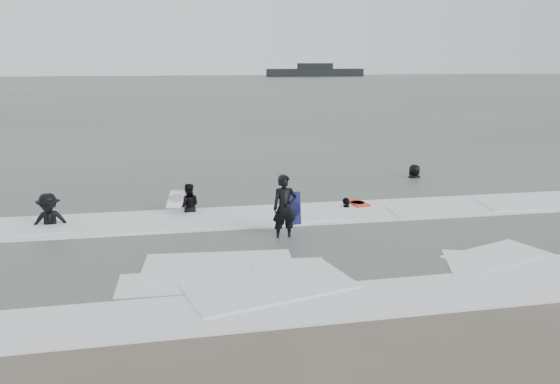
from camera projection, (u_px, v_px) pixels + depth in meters
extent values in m
plane|color=brown|center=(320.00, 293.00, 12.13)|extent=(320.00, 320.00, 0.00)
plane|color=#47544C|center=(197.00, 90.00, 88.55)|extent=(320.00, 320.00, 0.00)
imported|color=black|center=(284.00, 239.00, 15.69)|extent=(0.73, 0.50, 1.92)
imported|color=black|center=(189.00, 213.00, 18.34)|extent=(0.79, 0.62, 1.57)
imported|color=black|center=(50.00, 228.00, 16.79)|extent=(1.28, 0.78, 1.93)
imported|color=black|center=(346.00, 209.00, 18.86)|extent=(0.98, 0.77, 1.56)
imported|color=black|center=(414.00, 179.00, 23.62)|extent=(0.95, 0.71, 1.78)
cube|color=white|center=(327.00, 303.00, 11.55)|extent=(30.03, 2.32, 0.07)
cube|color=white|center=(275.00, 216.00, 17.85)|extent=(30.00, 2.60, 0.09)
cube|color=black|center=(315.00, 73.00, 156.41)|extent=(27.57, 4.92, 2.17)
cube|color=black|center=(315.00, 66.00, 155.96)|extent=(9.85, 2.95, 1.58)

